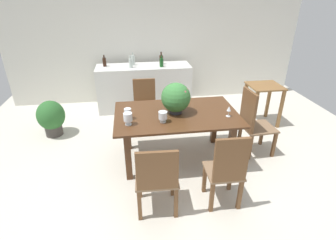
{
  "coord_description": "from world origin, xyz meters",
  "views": [
    {
      "loc": [
        -0.61,
        -3.26,
        2.34
      ],
      "look_at": [
        -0.1,
        0.22,
        0.58
      ],
      "focal_mm": 28.1,
      "sensor_mm": 36.0,
      "label": 1
    }
  ],
  "objects_px": {
    "chair_foot_end": "(253,121)",
    "wine_glass": "(229,109)",
    "kitchen_counter": "(144,87)",
    "wine_bottle_dark": "(162,62)",
    "chair_far_left": "(145,103)",
    "side_table": "(264,95)",
    "chair_near_left": "(157,177)",
    "wine_bottle_amber": "(131,63)",
    "chair_near_right": "(227,169)",
    "wine_bottle_green": "(161,59)",
    "potted_plant_floor": "(51,117)",
    "wine_bottle_tall": "(133,60)",
    "wine_bottle_clear": "(104,62)",
    "dining_table": "(176,121)",
    "flower_centerpiece": "(176,98)",
    "crystal_vase_right": "(128,118)",
    "crystal_vase_center_near": "(163,116)",
    "crystal_vase_left": "(128,113)"
  },
  "relations": [
    {
      "from": "wine_bottle_dark",
      "to": "wine_bottle_clear",
      "type": "bearing_deg",
      "value": 170.08
    },
    {
      "from": "wine_bottle_green",
      "to": "potted_plant_floor",
      "type": "distance_m",
      "value": 2.42
    },
    {
      "from": "crystal_vase_right",
      "to": "wine_glass",
      "type": "relative_size",
      "value": 1.11
    },
    {
      "from": "dining_table",
      "to": "flower_centerpiece",
      "type": "xyz_separation_m",
      "value": [
        -0.01,
        0.02,
        0.35
      ]
    },
    {
      "from": "chair_near_right",
      "to": "kitchen_counter",
      "type": "relative_size",
      "value": 0.51
    },
    {
      "from": "wine_bottle_clear",
      "to": "flower_centerpiece",
      "type": "bearing_deg",
      "value": -61.82
    },
    {
      "from": "chair_near_left",
      "to": "kitchen_counter",
      "type": "height_order",
      "value": "kitchen_counter"
    },
    {
      "from": "dining_table",
      "to": "wine_bottle_amber",
      "type": "xyz_separation_m",
      "value": [
        -0.59,
        1.91,
        0.38
      ]
    },
    {
      "from": "potted_plant_floor",
      "to": "wine_bottle_green",
      "type": "bearing_deg",
      "value": 27.46
    },
    {
      "from": "dining_table",
      "to": "flower_centerpiece",
      "type": "height_order",
      "value": "flower_centerpiece"
    },
    {
      "from": "chair_near_left",
      "to": "wine_bottle_amber",
      "type": "bearing_deg",
      "value": -83.36
    },
    {
      "from": "wine_bottle_amber",
      "to": "wine_bottle_tall",
      "type": "height_order",
      "value": "wine_bottle_tall"
    },
    {
      "from": "chair_far_left",
      "to": "chair_near_right",
      "type": "bearing_deg",
      "value": -67.66
    },
    {
      "from": "chair_near_right",
      "to": "crystal_vase_right",
      "type": "height_order",
      "value": "chair_near_right"
    },
    {
      "from": "chair_far_left",
      "to": "crystal_vase_left",
      "type": "relative_size",
      "value": 6.12
    },
    {
      "from": "chair_foot_end",
      "to": "flower_centerpiece",
      "type": "height_order",
      "value": "flower_centerpiece"
    },
    {
      "from": "chair_far_left",
      "to": "side_table",
      "type": "distance_m",
      "value": 2.21
    },
    {
      "from": "chair_foot_end",
      "to": "crystal_vase_center_near",
      "type": "xyz_separation_m",
      "value": [
        -1.39,
        -0.24,
        0.29
      ]
    },
    {
      "from": "chair_far_left",
      "to": "crystal_vase_right",
      "type": "distance_m",
      "value": 1.39
    },
    {
      "from": "chair_far_left",
      "to": "dining_table",
      "type": "bearing_deg",
      "value": -67.69
    },
    {
      "from": "crystal_vase_center_near",
      "to": "flower_centerpiece",
      "type": "bearing_deg",
      "value": 50.28
    },
    {
      "from": "side_table",
      "to": "crystal_vase_right",
      "type": "bearing_deg",
      "value": -154.3
    },
    {
      "from": "chair_near_left",
      "to": "kitchen_counter",
      "type": "distance_m",
      "value": 3.06
    },
    {
      "from": "crystal_vase_center_near",
      "to": "wine_bottle_tall",
      "type": "relative_size",
      "value": 0.58
    },
    {
      "from": "wine_bottle_clear",
      "to": "crystal_vase_center_near",
      "type": "bearing_deg",
      "value": -69.04
    },
    {
      "from": "dining_table",
      "to": "crystal_vase_right",
      "type": "distance_m",
      "value": 0.76
    },
    {
      "from": "wine_glass",
      "to": "wine_bottle_green",
      "type": "bearing_deg",
      "value": 105.7
    },
    {
      "from": "dining_table",
      "to": "wine_bottle_tall",
      "type": "xyz_separation_m",
      "value": [
        -0.54,
        2.1,
        0.38
      ]
    },
    {
      "from": "dining_table",
      "to": "crystal_vase_center_near",
      "type": "height_order",
      "value": "crystal_vase_center_near"
    },
    {
      "from": "chair_near_right",
      "to": "crystal_vase_left",
      "type": "xyz_separation_m",
      "value": [
        -1.07,
        0.98,
        0.31
      ]
    },
    {
      "from": "chair_far_left",
      "to": "wine_glass",
      "type": "xyz_separation_m",
      "value": [
        1.08,
        -1.25,
        0.36
      ]
    },
    {
      "from": "kitchen_counter",
      "to": "wine_bottle_dark",
      "type": "xyz_separation_m",
      "value": [
        0.36,
        -0.12,
        0.55
      ]
    },
    {
      "from": "wine_bottle_green",
      "to": "wine_bottle_dark",
      "type": "xyz_separation_m",
      "value": [
        -0.02,
        -0.22,
        -0.01
      ]
    },
    {
      "from": "flower_centerpiece",
      "to": "wine_bottle_amber",
      "type": "bearing_deg",
      "value": 107.21
    },
    {
      "from": "chair_near_left",
      "to": "side_table",
      "type": "relative_size",
      "value": 1.19
    },
    {
      "from": "wine_bottle_tall",
      "to": "wine_bottle_clear",
      "type": "bearing_deg",
      "value": -178.39
    },
    {
      "from": "wine_bottle_amber",
      "to": "crystal_vase_right",
      "type": "bearing_deg",
      "value": -92.25
    },
    {
      "from": "flower_centerpiece",
      "to": "crystal_vase_right",
      "type": "bearing_deg",
      "value": -158.05
    },
    {
      "from": "wine_glass",
      "to": "potted_plant_floor",
      "type": "xyz_separation_m",
      "value": [
        -2.71,
        1.23,
        -0.52
      ]
    },
    {
      "from": "crystal_vase_center_near",
      "to": "dining_table",
      "type": "bearing_deg",
      "value": 47.22
    },
    {
      "from": "crystal_vase_center_near",
      "to": "kitchen_counter",
      "type": "relative_size",
      "value": 0.08
    },
    {
      "from": "chair_near_right",
      "to": "wine_bottle_green",
      "type": "xyz_separation_m",
      "value": [
        -0.34,
        3.16,
        0.49
      ]
    },
    {
      "from": "crystal_vase_center_near",
      "to": "crystal_vase_right",
      "type": "xyz_separation_m",
      "value": [
        -0.45,
        -0.01,
        0.01
      ]
    },
    {
      "from": "chair_foot_end",
      "to": "wine_glass",
      "type": "xyz_separation_m",
      "value": [
        -0.48,
        -0.19,
        0.31
      ]
    },
    {
      "from": "flower_centerpiece",
      "to": "crystal_vase_left",
      "type": "bearing_deg",
      "value": -171.7
    },
    {
      "from": "chair_foot_end",
      "to": "wine_glass",
      "type": "height_order",
      "value": "chair_foot_end"
    },
    {
      "from": "crystal_vase_center_near",
      "to": "kitchen_counter",
      "type": "height_order",
      "value": "kitchen_counter"
    },
    {
      "from": "kitchen_counter",
      "to": "wine_bottle_clear",
      "type": "xyz_separation_m",
      "value": [
        -0.78,
        0.08,
        0.55
      ]
    },
    {
      "from": "chair_far_left",
      "to": "wine_bottle_dark",
      "type": "distance_m",
      "value": 1.06
    },
    {
      "from": "chair_far_left",
      "to": "wine_bottle_green",
      "type": "distance_m",
      "value": 1.25
    }
  ]
}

